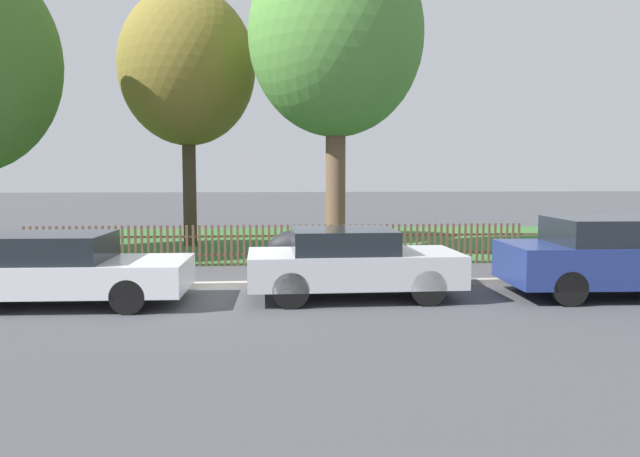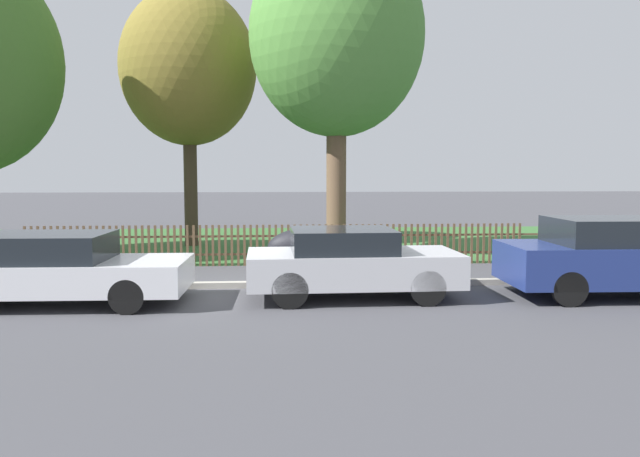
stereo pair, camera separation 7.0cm
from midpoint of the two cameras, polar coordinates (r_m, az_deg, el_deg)
The scene contains 10 objects.
ground_plane at distance 12.58m, azimuth -3.84°, elevation -5.47°, with size 120.00×120.00×0.00m, color #424247.
kerb_stone at distance 12.67m, azimuth -3.85°, elevation -5.12°, with size 33.39×0.20×0.12m, color #9E998E.
grass_strip at distance 20.72m, azimuth -4.01°, elevation -1.24°, with size 33.39×10.34×0.01m, color #33602D.
park_fence at distance 15.54m, azimuth -3.94°, elevation -1.52°, with size 33.39×0.05×1.02m.
parked_car_black_saloon at distance 11.87m, azimuth -23.17°, elevation -3.38°, with size 4.49×1.92×1.25m.
parked_car_navy_estate at distance 11.51m, azimuth 2.69°, elevation -3.08°, with size 3.89×1.87×1.28m.
parked_car_red_compact at distance 12.89m, azimuth 25.34°, elevation -2.33°, with size 4.26×1.95×1.47m.
covered_motorcycle at distance 13.76m, azimuth -1.29°, elevation -1.78°, with size 1.82×0.90×1.09m.
tree_behind_motorcycle at distance 20.27m, azimuth -12.14°, elevation 14.16°, with size 4.19×4.19×7.96m.
tree_mid_park at distance 17.76m, azimuth 1.34°, elevation 17.11°, with size 4.78×4.78×8.78m.
Camera 1 is at (-0.11, -12.36, 2.33)m, focal length 35.00 mm.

